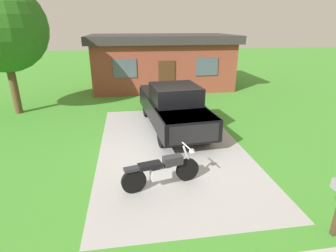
% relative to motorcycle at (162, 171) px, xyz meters
% --- Properties ---
extents(ground_plane, '(80.00, 80.00, 0.00)m').
position_rel_motorcycle_xyz_m(ground_plane, '(0.63, 2.44, -0.47)').
color(ground_plane, '#469631').
extents(driveway_pad, '(5.04, 8.91, 0.01)m').
position_rel_motorcycle_xyz_m(driveway_pad, '(0.63, 2.44, -0.47)').
color(driveway_pad, '#ADADAD').
rests_on(driveway_pad, ground).
extents(motorcycle, '(2.17, 0.87, 1.09)m').
position_rel_motorcycle_xyz_m(motorcycle, '(0.00, 0.00, 0.00)').
color(motorcycle, black).
rests_on(motorcycle, ground).
extents(pickup_truck, '(2.50, 5.77, 1.90)m').
position_rel_motorcycle_xyz_m(pickup_truck, '(1.01, 4.43, 0.48)').
color(pickup_truck, black).
rests_on(pickup_truck, ground).
extents(shade_tree, '(3.97, 3.97, 6.00)m').
position_rel_motorcycle_xyz_m(shade_tree, '(-6.27, 7.47, 3.52)').
color(shade_tree, brown).
rests_on(shade_tree, ground).
extents(neighbor_house, '(9.60, 5.60, 3.50)m').
position_rel_motorcycle_xyz_m(neighbor_house, '(1.58, 12.51, 1.32)').
color(neighbor_house, brown).
rests_on(neighbor_house, ground).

